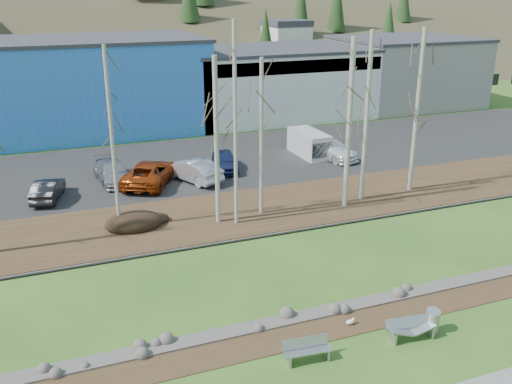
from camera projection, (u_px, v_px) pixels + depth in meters
name	position (u px, v px, depth m)	size (l,w,h in m)	color
ground	(383.00, 351.00, 20.98)	(200.00, 200.00, 0.00)	#2E501C
dirt_strip	(353.00, 321.00, 22.81)	(80.00, 1.80, 0.03)	#382616
near_bank_rocks	(341.00, 309.00, 23.69)	(80.00, 0.80, 0.50)	#47423D
river	(299.00, 266.00, 27.28)	(80.00, 8.00, 0.90)	black
far_bank_rocks	(266.00, 233.00, 30.87)	(80.00, 0.80, 0.46)	#47423D
far_bank	(246.00, 212.00, 33.64)	(80.00, 7.00, 0.15)	#382616
parking_lot	(197.00, 163.00, 42.84)	(80.00, 14.00, 0.14)	black
building_blue	(90.00, 85.00, 51.65)	(20.40, 12.24, 8.30)	#257BC1
building_white	(273.00, 81.00, 58.03)	(18.36, 12.24, 6.80)	silver
building_grey	(405.00, 71.00, 63.42)	(14.28, 12.24, 7.30)	gray
bench_intact	(307.00, 350.00, 20.31)	(1.77, 0.69, 0.87)	#A0A2A5
bench_damaged	(410.00, 328.00, 21.61)	(1.91, 0.81, 0.83)	#A0A2A5
litter_bin	(432.00, 322.00, 21.95)	(0.52, 0.52, 0.89)	#A0A2A5
seagull	(350.00, 322.00, 22.49)	(0.41, 0.19, 0.29)	gold
dirt_mound	(134.00, 221.00, 31.27)	(3.16, 2.23, 0.62)	black
birch_1	(112.00, 141.00, 29.53)	(0.19, 0.19, 9.79)	#ADAA9C
birch_2	(235.00, 127.00, 30.05)	(0.21, 0.21, 10.96)	#ADAA9C
birch_3	(217.00, 142.00, 30.52)	(0.26, 0.26, 9.17)	#ADAA9C
birch_4	(261.00, 139.00, 31.78)	(0.22, 0.22, 8.92)	#ADAA9C
birch_5	(349.00, 125.00, 32.76)	(0.31, 0.31, 9.88)	#ADAA9C
birch_6	(367.00, 118.00, 33.81)	(0.26, 0.26, 10.17)	#ADAA9C
birch_7	(417.00, 112.00, 35.39)	(0.27, 0.27, 10.20)	#ADAA9C
car_1	(48.00, 190.00, 35.17)	(1.37, 3.93, 1.30)	black
car_2	(150.00, 173.00, 37.90)	(2.60, 5.63, 1.57)	#9E3A0E
car_3	(113.00, 172.00, 38.34)	(1.92, 4.72, 1.37)	gray
car_4	(225.00, 161.00, 40.75)	(1.63, 4.06, 1.38)	navy
car_5	(193.00, 170.00, 38.50)	(1.60, 4.60, 1.51)	silver
car_6	(331.00, 149.00, 43.56)	(2.00, 4.92, 1.43)	white
van_white	(310.00, 144.00, 44.11)	(1.86, 4.33, 1.88)	silver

